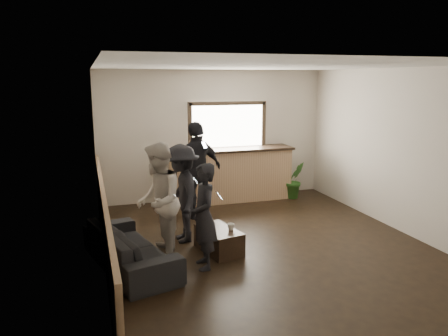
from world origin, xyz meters
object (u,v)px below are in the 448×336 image
object	(u,v)px
cup_a	(207,224)
cup_b	(231,227)
potted_plant	(295,180)
sofa	(130,247)
coffee_table	(219,240)
bar_counter	(231,171)
person_b	(158,201)
person_c	(182,193)
person_d	(197,170)
person_a	(204,216)

from	to	relation	value
cup_a	cup_b	distance (m)	0.39
potted_plant	sofa	bearing A→B (deg)	-146.09
coffee_table	cup_b	size ratio (longest dim) A/B	7.66
bar_counter	cup_b	size ratio (longest dim) A/B	25.34
cup_b	cup_a	bearing A→B (deg)	140.85
cup_a	person_b	size ratio (longest dim) A/B	0.07
sofa	person_c	distance (m)	1.31
cup_b	person_c	bearing A→B (deg)	129.47
cup_b	potted_plant	distance (m)	3.45
coffee_table	cup_b	bearing A→B (deg)	-32.12
bar_counter	coffee_table	distance (m)	2.96
potted_plant	person_b	bearing A→B (deg)	-145.02
person_b	person_c	bearing A→B (deg)	154.20
coffee_table	person_d	size ratio (longest dim) A/B	0.44
person_d	person_a	bearing A→B (deg)	55.31
coffee_table	sofa	bearing A→B (deg)	-173.72
person_a	cup_a	bearing A→B (deg)	162.21
coffee_table	person_a	xyz separation A→B (m)	(-0.36, -0.48, 0.56)
person_d	cup_b	bearing A→B (deg)	68.66
bar_counter	person_a	world-z (taller)	bar_counter
coffee_table	person_a	world-z (taller)	person_a
person_a	person_d	world-z (taller)	person_d
bar_counter	person_c	bearing A→B (deg)	-126.23
coffee_table	person_d	bearing A→B (deg)	86.37
sofa	coffee_table	xyz separation A→B (m)	(1.36, 0.15, -0.11)
cup_b	person_a	size ratio (longest dim) A/B	0.07
person_d	coffee_table	bearing A→B (deg)	63.50
cup_a	potted_plant	size ratio (longest dim) A/B	0.14
person_c	sofa	bearing A→B (deg)	-49.37
bar_counter	person_c	size ratio (longest dim) A/B	1.69
cup_a	cup_b	size ratio (longest dim) A/B	1.11
coffee_table	person_c	size ratio (longest dim) A/B	0.51
person_c	bar_counter	bearing A→B (deg)	144.38
bar_counter	cup_b	world-z (taller)	bar_counter
bar_counter	cup_b	xyz separation A→B (m)	(-0.93, -2.81, -0.23)
coffee_table	person_d	xyz separation A→B (m)	(0.11, 1.76, 0.74)
bar_counter	person_c	distance (m)	2.59
bar_counter	coffee_table	world-z (taller)	bar_counter
potted_plant	person_d	world-z (taller)	person_d
sofa	cup_a	world-z (taller)	sofa
sofa	cup_a	xyz separation A→B (m)	(1.21, 0.30, 0.12)
cup_a	person_d	distance (m)	1.71
coffee_table	person_d	distance (m)	1.92
bar_counter	person_d	world-z (taller)	bar_counter
cup_a	person_b	distance (m)	0.89
sofa	potted_plant	bearing A→B (deg)	-71.15
cup_b	person_a	bearing A→B (deg)	-144.09
coffee_table	person_c	world-z (taller)	person_c
bar_counter	coffee_table	size ratio (longest dim) A/B	3.31
cup_b	person_a	xyz separation A→B (m)	(-0.52, -0.38, 0.33)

